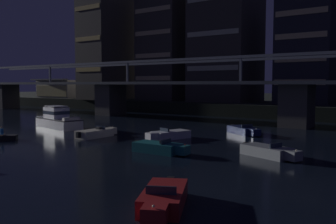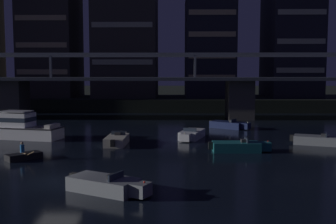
{
  "view_description": "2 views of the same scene",
  "coord_description": "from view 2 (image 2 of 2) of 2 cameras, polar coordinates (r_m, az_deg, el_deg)",
  "views": [
    {
      "loc": [
        29.83,
        -14.11,
        5.53
      ],
      "look_at": [
        6.1,
        20.08,
        2.4
      ],
      "focal_mm": 39.15,
      "sensor_mm": 36.0,
      "label": 1
    },
    {
      "loc": [
        7.12,
        -23.76,
        6.51
      ],
      "look_at": [
        6.43,
        18.46,
        2.49
      ],
      "focal_mm": 43.0,
      "sensor_mm": 36.0,
      "label": 2
    }
  ],
  "objects": [
    {
      "name": "cabin_cruiser_near_left",
      "position": [
        43.33,
        -20.35,
        -2.14
      ],
      "size": [
        9.37,
        4.39,
        2.79
      ],
      "color": "silver",
      "rests_on": "ground"
    },
    {
      "name": "tower_central",
      "position": [
        76.61,
        -5.98,
        14.14
      ],
      "size": [
        11.3,
        12.0,
        32.19
      ],
      "color": "#423D38",
      "rests_on": "far_riverbank"
    },
    {
      "name": "speedboat_mid_center",
      "position": [
        37.61,
        -7.21,
        -3.93
      ],
      "size": [
        1.9,
        5.21,
        1.16
      ],
      "color": "beige",
      "rests_on": "ground"
    },
    {
      "name": "tower_west_tall",
      "position": [
        79.56,
        -16.27,
        10.6
      ],
      "size": [
        9.67,
        11.42,
        23.84
      ],
      "color": "#423D38",
      "rests_on": "far_riverbank"
    },
    {
      "name": "ground_plane",
      "position": [
        25.64,
        -15.43,
        -9.47
      ],
      "size": [
        400.0,
        400.0,
        0.0
      ],
      "primitive_type": "plane",
      "color": "black"
    },
    {
      "name": "speedboat_far_center",
      "position": [
        39.59,
        20.57,
        -3.77
      ],
      "size": [
        5.1,
        3.04,
        1.16
      ],
      "color": "gray",
      "rests_on": "ground"
    },
    {
      "name": "speedboat_mid_left",
      "position": [
        34.36,
        10.0,
        -4.86
      ],
      "size": [
        5.2,
        1.84,
        1.16
      ],
      "color": "#196066",
      "rests_on": "ground"
    },
    {
      "name": "far_riverbank",
      "position": [
        106.55,
        -2.91,
        2.52
      ],
      "size": [
        240.0,
        80.0,
        2.2
      ],
      "primitive_type": "cube",
      "color": "black",
      "rests_on": "ground"
    },
    {
      "name": "tower_east_tall",
      "position": [
        76.65,
        5.83,
        9.21
      ],
      "size": [
        8.78,
        12.7,
        19.08
      ],
      "color": "#282833",
      "rests_on": "far_riverbank"
    },
    {
      "name": "speedboat_far_left",
      "position": [
        40.61,
        3.34,
        -3.2
      ],
      "size": [
        2.91,
        5.15,
        1.16
      ],
      "color": "silver",
      "rests_on": "ground"
    },
    {
      "name": "river_bridge",
      "position": [
        58.64,
        -6.05,
        3.32
      ],
      "size": [
        105.23,
        6.4,
        9.38
      ],
      "color": "#4C4944",
      "rests_on": "ground"
    },
    {
      "name": "dinghy_with_paddler",
      "position": [
        32.76,
        -19.78,
        -5.86
      ],
      "size": [
        2.62,
        2.61,
        1.36
      ],
      "color": "black",
      "rests_on": "ground"
    },
    {
      "name": "tower_east_low",
      "position": [
        79.31,
        17.05,
        11.09
      ],
      "size": [
        8.91,
        12.58,
        25.19
      ],
      "color": "#282833",
      "rests_on": "far_riverbank"
    },
    {
      "name": "speedboat_near_right",
      "position": [
        48.68,
        8.6,
        -1.82
      ],
      "size": [
        4.75,
        3.88,
        1.16
      ],
      "color": "#19234C",
      "rests_on": "ground"
    },
    {
      "name": "speedboat_near_center",
      "position": [
        22.75,
        -8.68,
        -10.16
      ],
      "size": [
        4.92,
        3.44,
        1.16
      ],
      "color": "gray",
      "rests_on": "ground"
    }
  ]
}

